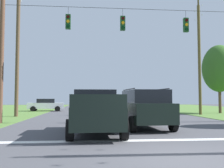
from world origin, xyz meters
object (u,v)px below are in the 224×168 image
pickup_truck (95,112)px  suv_black (144,108)px  utility_pole_near_left (17,53)px  tree_roadside_far_right (219,69)px  utility_pole_mid_right (199,56)px  overhead_signal_span (125,56)px  distant_car_crossing_white (46,105)px

pickup_truck → suv_black: bearing=34.2°
utility_pole_near_left → tree_roadside_far_right: 20.07m
pickup_truck → suv_black: 3.17m
pickup_truck → utility_pole_near_left: utility_pole_near_left is taller
utility_pole_mid_right → pickup_truck: bearing=-131.1°
overhead_signal_span → distant_car_crossing_white: size_ratio=3.57×
pickup_truck → distant_car_crossing_white: bearing=105.4°
suv_black → tree_roadside_far_right: bearing=48.2°
utility_pole_near_left → tree_roadside_far_right: utility_pole_near_left is taller
distant_car_crossing_white → utility_pole_near_left: 10.58m
pickup_truck → utility_pole_mid_right: bearing=48.9°
pickup_truck → tree_roadside_far_right: 19.59m
overhead_signal_span → tree_roadside_far_right: overhead_signal_span is taller
overhead_signal_span → pickup_truck: overhead_signal_span is taller
pickup_truck → utility_pole_mid_right: size_ratio=0.48×
distant_car_crossing_white → utility_pole_near_left: bearing=-95.4°
overhead_signal_span → suv_black: 4.53m
overhead_signal_span → tree_roadside_far_right: (11.33, 8.96, 0.36)m
suv_black → utility_pole_mid_right: utility_pole_mid_right is taller
suv_black → distant_car_crossing_white: 20.16m
suv_black → utility_pole_near_left: utility_pole_near_left is taller
suv_black → overhead_signal_span: bearing=100.5°
pickup_truck → utility_pole_near_left: size_ratio=0.49×
overhead_signal_span → utility_pole_mid_right: size_ratio=1.41×
tree_roadside_far_right → suv_black: bearing=-131.8°
utility_pole_mid_right → tree_roadside_far_right: size_ratio=1.56×
pickup_truck → suv_black: (2.62, 1.78, 0.09)m
utility_pole_near_left → overhead_signal_span: bearing=-34.8°
distant_car_crossing_white → tree_roadside_far_right: size_ratio=0.62×
utility_pole_mid_right → utility_pole_near_left: utility_pole_mid_right is taller
utility_pole_mid_right → utility_pole_near_left: (-16.76, -1.06, -0.19)m
pickup_truck → tree_roadside_far_right: (13.38, 13.81, 3.74)m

